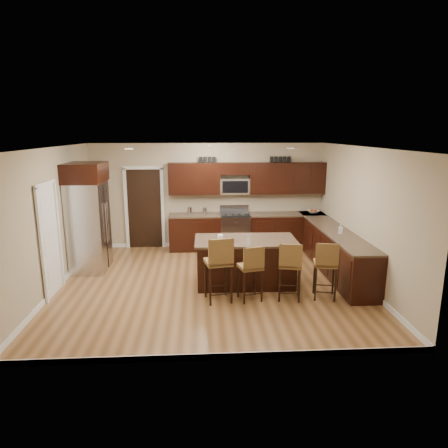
{
  "coord_description": "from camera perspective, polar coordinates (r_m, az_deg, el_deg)",
  "views": [
    {
      "loc": [
        -0.21,
        -7.53,
        2.99
      ],
      "look_at": [
        0.27,
        0.4,
        1.14
      ],
      "focal_mm": 32.0,
      "sensor_mm": 36.0,
      "label": 1
    }
  ],
  "objects": [
    {
      "name": "range",
      "position": [
        10.33,
        1.57,
        -1.0
      ],
      "size": [
        0.76,
        0.64,
        1.11
      ],
      "color": "silver",
      "rests_on": "floor"
    },
    {
      "name": "wall_back",
      "position": [
        10.41,
        -2.29,
        4.04
      ],
      "size": [
        6.0,
        0.0,
        6.0
      ],
      "primitive_type": "plane",
      "rotation": [
        1.57,
        0.0,
        0.0
      ],
      "color": "tan",
      "rests_on": "floor"
    },
    {
      "name": "ceiling",
      "position": [
        7.54,
        -1.93,
        10.9
      ],
      "size": [
        6.0,
        6.0,
        0.0
      ],
      "primitive_type": "plane",
      "rotation": [
        3.14,
        0.0,
        0.0
      ],
      "color": "silver",
      "rests_on": "wall_back"
    },
    {
      "name": "microwave",
      "position": [
        10.27,
        1.53,
        5.44
      ],
      "size": [
        0.76,
        0.31,
        0.4
      ],
      "primitive_type": "cube",
      "color": "silver",
      "rests_on": "upper_cabinets"
    },
    {
      "name": "upper_cabinets",
      "position": [
        10.26,
        3.58,
        6.65
      ],
      "size": [
        4.0,
        0.33,
        0.8
      ],
      "color": "black",
      "rests_on": "wall_back"
    },
    {
      "name": "island_jar",
      "position": [
        7.79,
        -0.55,
        -1.91
      ],
      "size": [
        0.1,
        0.1,
        0.1
      ],
      "primitive_type": "cylinder",
      "color": "white",
      "rests_on": "island"
    },
    {
      "name": "island",
      "position": [
        7.99,
        3.06,
        -5.6
      ],
      "size": [
        2.0,
        1.08,
        0.92
      ],
      "rotation": [
        0.0,
        0.0,
        -0.02
      ],
      "color": "black",
      "rests_on": "floor"
    },
    {
      "name": "refrigerator",
      "position": [
        9.07,
        -18.81,
        1.02
      ],
      "size": [
        0.79,
        1.03,
        2.35
      ],
      "color": "silver",
      "rests_on": "floor"
    },
    {
      "name": "stool_right",
      "position": [
        7.24,
        9.43,
        -5.73
      ],
      "size": [
        0.48,
        0.48,
        1.08
      ],
      "rotation": [
        0.0,
        0.0,
        -0.21
      ],
      "color": "olive",
      "rests_on": "floor"
    },
    {
      "name": "floor",
      "position": [
        8.11,
        -1.78,
        -8.54
      ],
      "size": [
        6.0,
        6.0,
        0.0
      ],
      "primitive_type": "plane",
      "color": "olive",
      "rests_on": "ground"
    },
    {
      "name": "stool_mid",
      "position": [
        7.13,
        3.94,
        -6.1
      ],
      "size": [
        0.47,
        0.47,
        1.04
      ],
      "rotation": [
        0.0,
        0.0,
        0.24
      ],
      "color": "olive",
      "rests_on": "floor"
    },
    {
      "name": "base_cabinets",
      "position": [
        9.56,
        9.41,
        -2.41
      ],
      "size": [
        4.02,
        3.96,
        0.92
      ],
      "color": "black",
      "rests_on": "floor"
    },
    {
      "name": "canister_short",
      "position": [
        10.18,
        -2.79,
        1.87
      ],
      "size": [
        0.11,
        0.11,
        0.18
      ],
      "primitive_type": "cylinder",
      "color": "silver",
      "rests_on": "base_cabinets"
    },
    {
      "name": "letter_decor",
      "position": [
        10.2,
        2.81,
        9.19
      ],
      "size": [
        2.2,
        0.03,
        0.15
      ],
      "primitive_type": null,
      "color": "black",
      "rests_on": "upper_cabinets"
    },
    {
      "name": "stool_extra",
      "position": [
        7.41,
        14.36,
        -5.53
      ],
      "size": [
        0.48,
        0.48,
        1.08
      ],
      "rotation": [
        0.0,
        0.0,
        -0.21
      ],
      "color": "olive",
      "rests_on": "floor"
    },
    {
      "name": "stool_left",
      "position": [
        7.04,
        -0.69,
        -5.45
      ],
      "size": [
        0.53,
        0.53,
        1.2
      ],
      "rotation": [
        0.0,
        0.0,
        0.2
      ],
      "color": "olive",
      "rests_on": "floor"
    },
    {
      "name": "soap_bottle",
      "position": [
        8.63,
        16.32,
        -0.65
      ],
      "size": [
        0.11,
        0.11,
        0.19
      ],
      "primitive_type": "imported",
      "rotation": [
        0.0,
        0.0,
        -0.34
      ],
      "color": "#B2B2B2",
      "rests_on": "base_cabinets"
    },
    {
      "name": "wall_right",
      "position": [
        8.35,
        19.2,
        1.04
      ],
      "size": [
        0.0,
        5.5,
        5.5
      ],
      "primitive_type": "plane",
      "rotation": [
        1.57,
        0.0,
        -1.57
      ],
      "color": "tan",
      "rests_on": "floor"
    },
    {
      "name": "fruit_bowl",
      "position": [
        10.6,
        12.63,
        1.73
      ],
      "size": [
        0.34,
        0.34,
        0.07
      ],
      "primitive_type": "imported",
      "rotation": [
        0.0,
        0.0,
        0.18
      ],
      "color": "silver",
      "rests_on": "base_cabinets"
    },
    {
      "name": "pantry_door",
      "position": [
        7.99,
        -23.66,
        -2.29
      ],
      "size": [
        0.03,
        0.8,
        2.04
      ],
      "primitive_type": "cube",
      "color": "white",
      "rests_on": "floor"
    },
    {
      "name": "wall_left",
      "position": [
        8.2,
        -23.3,
        0.49
      ],
      "size": [
        0.0,
        5.5,
        5.5
      ],
      "primitive_type": "plane",
      "rotation": [
        1.57,
        0.0,
        1.57
      ],
      "color": "tan",
      "rests_on": "floor"
    },
    {
      "name": "floor_mat",
      "position": [
        9.59,
        2.96,
        -5.04
      ],
      "size": [
        1.0,
        0.82,
        0.01
      ],
      "primitive_type": "cube",
      "rotation": [
        0.0,
        0.0,
        0.33
      ],
      "color": "brown",
      "rests_on": "floor"
    },
    {
      "name": "doorway",
      "position": [
        10.55,
        -11.27,
        2.15
      ],
      "size": [
        0.85,
        0.03,
        2.06
      ],
      "primitive_type": "cube",
      "color": "black",
      "rests_on": "floor"
    },
    {
      "name": "canister_tall",
      "position": [
        10.18,
        -4.92,
        1.89
      ],
      "size": [
        0.12,
        0.12,
        0.2
      ],
      "primitive_type": "cylinder",
      "color": "silver",
      "rests_on": "base_cabinets"
    }
  ]
}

